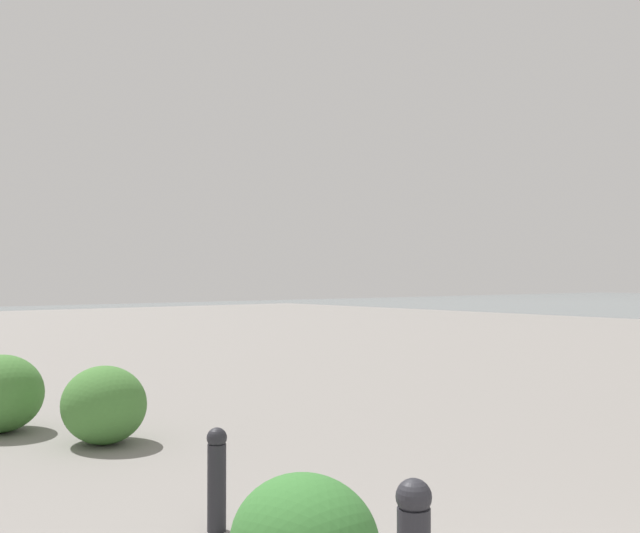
{
  "coord_description": "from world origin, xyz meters",
  "views": [
    {
      "loc": [
        -0.88,
        1.45,
        1.61
      ],
      "look_at": [
        8.41,
        -6.14,
        1.81
      ],
      "focal_mm": 39.96,
      "sensor_mm": 36.0,
      "label": 1
    }
  ],
  "objects": [
    {
      "name": "bollard_mid",
      "position": [
        3.06,
        -0.92,
        0.34
      ],
      "size": [
        0.13,
        0.13,
        0.66
      ],
      "color": "#232328",
      "rests_on": "ground"
    },
    {
      "name": "shrub_low",
      "position": [
        7.02,
        -0.68,
        0.4
      ],
      "size": [
        0.95,
        0.85,
        0.81
      ],
      "color": "#477F38",
      "rests_on": "ground"
    },
    {
      "name": "shrub_wide",
      "position": [
        5.82,
        -1.31,
        0.38
      ],
      "size": [
        0.89,
        0.8,
        0.76
      ],
      "color": "#477F38",
      "rests_on": "ground"
    }
  ]
}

